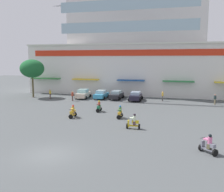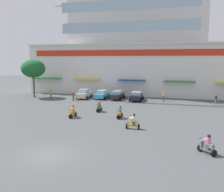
{
  "view_description": "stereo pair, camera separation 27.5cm",
  "coord_description": "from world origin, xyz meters",
  "px_view_note": "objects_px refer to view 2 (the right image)",
  "views": [
    {
      "loc": [
        9.04,
        -15.92,
        6.9
      ],
      "look_at": [
        1.22,
        12.68,
        2.59
      ],
      "focal_mm": 40.99,
      "sensor_mm": 36.0,
      "label": 1
    },
    {
      "loc": [
        9.31,
        -15.85,
        6.9
      ],
      "look_at": [
        1.22,
        12.68,
        2.59
      ],
      "focal_mm": 40.99,
      "sensor_mm": 36.0,
      "label": 2
    }
  ],
  "objects_px": {
    "parked_car_3": "(136,96)",
    "pedestrian_4": "(216,99)",
    "parked_car_1": "(102,94)",
    "pedestrian_0": "(73,95)",
    "scooter_rider_7": "(207,146)",
    "scooter_rider_5": "(133,123)",
    "pedestrian_3": "(163,95)",
    "scooter_rider_1": "(120,113)",
    "scooter_rider_2": "(99,107)",
    "parked_car_0": "(84,94)",
    "pedestrian_2": "(51,93)",
    "scooter_rider_3": "(73,112)",
    "plaza_tree_0": "(33,69)",
    "parked_car_2": "(117,95)"
  },
  "relations": [
    {
      "from": "scooter_rider_5",
      "to": "pedestrian_2",
      "type": "distance_m",
      "value": 23.18
    },
    {
      "from": "parked_car_2",
      "to": "pedestrian_2",
      "type": "distance_m",
      "value": 11.56
    },
    {
      "from": "scooter_rider_2",
      "to": "pedestrian_2",
      "type": "distance_m",
      "value": 14.22
    },
    {
      "from": "scooter_rider_7",
      "to": "parked_car_2",
      "type": "bearing_deg",
      "value": 119.08
    },
    {
      "from": "parked_car_2",
      "to": "scooter_rider_1",
      "type": "relative_size",
      "value": 2.74
    },
    {
      "from": "pedestrian_0",
      "to": "pedestrian_4",
      "type": "distance_m",
      "value": 22.46
    },
    {
      "from": "scooter_rider_7",
      "to": "pedestrian_0",
      "type": "distance_m",
      "value": 27.34
    },
    {
      "from": "parked_car_3",
      "to": "pedestrian_4",
      "type": "xyz_separation_m",
      "value": [
        12.3,
        -0.52,
        0.15
      ]
    },
    {
      "from": "scooter_rider_2",
      "to": "pedestrian_2",
      "type": "relative_size",
      "value": 0.89
    },
    {
      "from": "pedestrian_4",
      "to": "parked_car_0",
      "type": "bearing_deg",
      "value": 178.62
    },
    {
      "from": "parked_car_1",
      "to": "scooter_rider_7",
      "type": "relative_size",
      "value": 2.72
    },
    {
      "from": "scooter_rider_1",
      "to": "pedestrian_0",
      "type": "relative_size",
      "value": 0.93
    },
    {
      "from": "parked_car_1",
      "to": "pedestrian_0",
      "type": "relative_size",
      "value": 2.49
    },
    {
      "from": "plaza_tree_0",
      "to": "pedestrian_4",
      "type": "height_order",
      "value": "plaza_tree_0"
    },
    {
      "from": "scooter_rider_2",
      "to": "pedestrian_2",
      "type": "xyz_separation_m",
      "value": [
        -11.63,
        8.18,
        0.34
      ]
    },
    {
      "from": "scooter_rider_7",
      "to": "pedestrian_3",
      "type": "xyz_separation_m",
      "value": [
        -5.0,
        23.06,
        0.33
      ]
    },
    {
      "from": "scooter_rider_7",
      "to": "parked_car_3",
      "type": "bearing_deg",
      "value": 112.67
    },
    {
      "from": "scooter_rider_1",
      "to": "pedestrian_4",
      "type": "bearing_deg",
      "value": 46.99
    },
    {
      "from": "scooter_rider_1",
      "to": "scooter_rider_5",
      "type": "height_order",
      "value": "scooter_rider_5"
    },
    {
      "from": "parked_car_3",
      "to": "pedestrian_4",
      "type": "relative_size",
      "value": 2.63
    },
    {
      "from": "parked_car_3",
      "to": "pedestrian_3",
      "type": "xyz_separation_m",
      "value": [
        4.38,
        0.6,
        0.2
      ]
    },
    {
      "from": "parked_car_3",
      "to": "pedestrian_0",
      "type": "bearing_deg",
      "value": -162.42
    },
    {
      "from": "pedestrian_3",
      "to": "scooter_rider_1",
      "type": "bearing_deg",
      "value": -105.79
    },
    {
      "from": "parked_car_2",
      "to": "scooter_rider_3",
      "type": "relative_size",
      "value": 2.73
    },
    {
      "from": "scooter_rider_7",
      "to": "pedestrian_2",
      "type": "height_order",
      "value": "pedestrian_2"
    },
    {
      "from": "pedestrian_3",
      "to": "pedestrian_4",
      "type": "distance_m",
      "value": 8.0
    },
    {
      "from": "pedestrian_0",
      "to": "scooter_rider_1",
      "type": "bearing_deg",
      "value": -43.73
    },
    {
      "from": "plaza_tree_0",
      "to": "pedestrian_2",
      "type": "height_order",
      "value": "plaza_tree_0"
    },
    {
      "from": "scooter_rider_3",
      "to": "pedestrian_3",
      "type": "distance_m",
      "value": 17.62
    },
    {
      "from": "parked_car_3",
      "to": "scooter_rider_3",
      "type": "relative_size",
      "value": 2.76
    },
    {
      "from": "plaza_tree_0",
      "to": "scooter_rider_7",
      "type": "bearing_deg",
      "value": -37.15
    },
    {
      "from": "scooter_rider_5",
      "to": "scooter_rider_7",
      "type": "xyz_separation_m",
      "value": [
        6.54,
        -5.18,
        -0.02
      ]
    },
    {
      "from": "pedestrian_4",
      "to": "scooter_rider_2",
      "type": "bearing_deg",
      "value": -147.57
    },
    {
      "from": "parked_car_1",
      "to": "scooter_rider_7",
      "type": "bearing_deg",
      "value": -55.82
    },
    {
      "from": "parked_car_2",
      "to": "pedestrian_3",
      "type": "relative_size",
      "value": 2.52
    },
    {
      "from": "pedestrian_3",
      "to": "pedestrian_2",
      "type": "bearing_deg",
      "value": -171.94
    },
    {
      "from": "scooter_rider_7",
      "to": "pedestrian_2",
      "type": "bearing_deg",
      "value": 139.78
    },
    {
      "from": "plaza_tree_0",
      "to": "scooter_rider_1",
      "type": "relative_size",
      "value": 4.48
    },
    {
      "from": "scooter_rider_1",
      "to": "scooter_rider_2",
      "type": "xyz_separation_m",
      "value": [
        -3.54,
        2.91,
        -0.0
      ]
    },
    {
      "from": "parked_car_2",
      "to": "scooter_rider_5",
      "type": "distance_m",
      "value": 18.98
    },
    {
      "from": "scooter_rider_2",
      "to": "scooter_rider_5",
      "type": "height_order",
      "value": "scooter_rider_5"
    },
    {
      "from": "scooter_rider_1",
      "to": "pedestrian_2",
      "type": "bearing_deg",
      "value": 143.82
    },
    {
      "from": "plaza_tree_0",
      "to": "scooter_rider_1",
      "type": "bearing_deg",
      "value": -32.0
    },
    {
      "from": "parked_car_3",
      "to": "pedestrian_0",
      "type": "xyz_separation_m",
      "value": [
        -10.0,
        -3.17,
        0.17
      ]
    },
    {
      "from": "scooter_rider_5",
      "to": "pedestrian_3",
      "type": "height_order",
      "value": "pedestrian_3"
    },
    {
      "from": "parked_car_3",
      "to": "pedestrian_2",
      "type": "xyz_separation_m",
      "value": [
        -14.69,
        -2.1,
        0.2
      ]
    },
    {
      "from": "parked_car_3",
      "to": "parked_car_2",
      "type": "bearing_deg",
      "value": 169.57
    },
    {
      "from": "scooter_rider_2",
      "to": "pedestrian_3",
      "type": "xyz_separation_m",
      "value": [
        7.44,
        10.88,
        0.34
      ]
    },
    {
      "from": "pedestrian_0",
      "to": "pedestrian_4",
      "type": "height_order",
      "value": "pedestrian_0"
    },
    {
      "from": "scooter_rider_5",
      "to": "pedestrian_4",
      "type": "relative_size",
      "value": 0.97
    }
  ]
}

